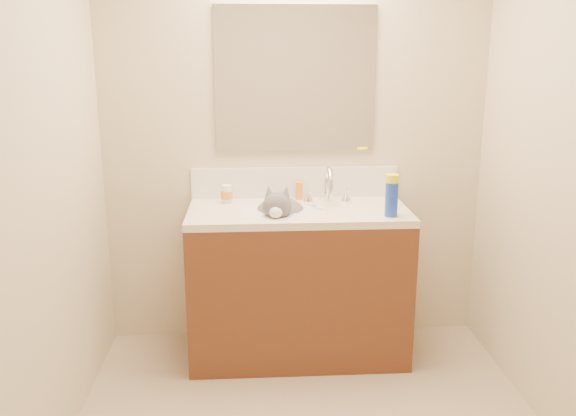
{
  "coord_description": "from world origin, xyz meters",
  "views": [
    {
      "loc": [
        -0.26,
        -2.22,
        1.71
      ],
      "look_at": [
        -0.06,
        0.92,
        0.88
      ],
      "focal_mm": 38.0,
      "sensor_mm": 36.0,
      "label": 1
    }
  ],
  "objects": [
    {
      "name": "amber_bottle",
      "position": [
        0.02,
        1.19,
        0.91
      ],
      "size": [
        0.04,
        0.04,
        0.1
      ],
      "primitive_type": "cylinder",
      "rotation": [
        0.0,
        0.0,
        -0.07
      ],
      "color": "orange",
      "rests_on": "counter_slab"
    },
    {
      "name": "counter_slab",
      "position": [
        0.0,
        0.97,
        0.84
      ],
      "size": [
        1.2,
        0.55,
        0.04
      ],
      "primitive_type": "cube",
      "color": "beige",
      "rests_on": "vanity_cabinet"
    },
    {
      "name": "spray_can",
      "position": [
        0.47,
        0.8,
        0.95
      ],
      "size": [
        0.08,
        0.08,
        0.18
      ],
      "primitive_type": "cylinder",
      "rotation": [
        0.0,
        0.0,
        0.19
      ],
      "color": "#1A38B6",
      "rests_on": "counter_slab"
    },
    {
      "name": "faucet",
      "position": [
        0.18,
        1.11,
        0.95
      ],
      "size": [
        0.28,
        0.2,
        0.21
      ],
      "color": "silver",
      "rests_on": "counter_slab"
    },
    {
      "name": "vanity_cabinet",
      "position": [
        0.0,
        0.97,
        0.41
      ],
      "size": [
        1.2,
        0.55,
        0.82
      ],
      "primitive_type": "cube",
      "color": "#542B16",
      "rests_on": "ground"
    },
    {
      "name": "spray_cap",
      "position": [
        0.47,
        0.8,
        1.06
      ],
      "size": [
        0.08,
        0.08,
        0.04
      ],
      "primitive_type": "cylinder",
      "rotation": [
        0.0,
        0.0,
        0.19
      ],
      "color": "yellow",
      "rests_on": "spray_can"
    },
    {
      "name": "cat",
      "position": [
        -0.1,
        0.97,
        0.83
      ],
      "size": [
        0.33,
        0.42,
        0.32
      ],
      "rotation": [
        0.0,
        0.0,
        -0.16
      ],
      "color": "#504D50",
      "rests_on": "basin"
    },
    {
      "name": "basin",
      "position": [
        -0.12,
        0.94,
        0.79
      ],
      "size": [
        0.45,
        0.36,
        0.14
      ],
      "primitive_type": "ellipsoid",
      "color": "silver",
      "rests_on": "vanity_cabinet"
    },
    {
      "name": "pill_bottle",
      "position": [
        -0.39,
        1.14,
        0.91
      ],
      "size": [
        0.06,
        0.06,
        0.1
      ],
      "primitive_type": "cylinder",
      "rotation": [
        0.0,
        0.0,
        0.02
      ],
      "color": "white",
      "rests_on": "counter_slab"
    },
    {
      "name": "pill_label",
      "position": [
        -0.39,
        1.14,
        0.91
      ],
      "size": [
        0.07,
        0.07,
        0.04
      ],
      "primitive_type": "cylinder",
      "rotation": [
        0.0,
        0.0,
        0.02
      ],
      "color": "orange",
      "rests_on": "pill_bottle"
    },
    {
      "name": "toothbrush_head",
      "position": [
        0.09,
        1.01,
        0.87
      ],
      "size": [
        0.03,
        0.03,
        0.01
      ],
      "primitive_type": "cube",
      "rotation": [
        0.0,
        0.0,
        0.45
      ],
      "color": "#6391D2",
      "rests_on": "counter_slab"
    },
    {
      "name": "toothbrush",
      "position": [
        0.09,
        1.01,
        0.87
      ],
      "size": [
        0.08,
        0.13,
        0.01
      ],
      "primitive_type": "cube",
      "rotation": [
        0.0,
        0.0,
        0.45
      ],
      "color": "white",
      "rests_on": "counter_slab"
    },
    {
      "name": "silver_jar",
      "position": [
        -0.07,
        1.17,
        0.89
      ],
      "size": [
        0.05,
        0.05,
        0.05
      ],
      "primitive_type": "cylinder",
      "rotation": [
        0.0,
        0.0,
        0.17
      ],
      "color": "#B7B7BC",
      "rests_on": "counter_slab"
    },
    {
      "name": "backsplash",
      "position": [
        0.0,
        1.24,
        0.95
      ],
      "size": [
        1.2,
        0.02,
        0.18
      ],
      "primitive_type": "cube",
      "color": "silver",
      "rests_on": "counter_slab"
    },
    {
      "name": "room_shell",
      "position": [
        0.0,
        0.0,
        1.49
      ],
      "size": [
        2.24,
        2.54,
        2.52
      ],
      "color": "#C5B392",
      "rests_on": "ground"
    },
    {
      "name": "mirror",
      "position": [
        0.0,
        1.24,
        1.54
      ],
      "size": [
        0.9,
        0.02,
        0.8
      ],
      "primitive_type": "cube",
      "color": "white",
      "rests_on": "room_shell"
    }
  ]
}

